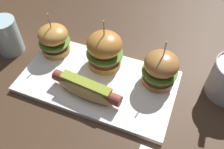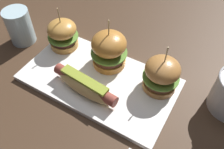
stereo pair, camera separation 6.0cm
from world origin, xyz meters
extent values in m
plane|color=#422D1E|center=(0.00, 0.00, 0.00)|extent=(3.00, 3.00, 0.00)
cube|color=white|center=(0.00, 0.00, 0.01)|extent=(0.41, 0.22, 0.01)
ellipsoid|color=tan|center=(-0.01, -0.05, 0.04)|extent=(0.18, 0.07, 0.04)
cylinder|color=brown|center=(-0.01, -0.05, 0.04)|extent=(0.19, 0.05, 0.03)
cube|color=olive|center=(-0.01, -0.05, 0.06)|extent=(0.14, 0.04, 0.01)
cylinder|color=#C3883D|center=(-0.16, 0.06, 0.02)|extent=(0.08, 0.08, 0.02)
cylinder|color=#42201F|center=(-0.16, 0.06, 0.04)|extent=(0.08, 0.08, 0.01)
cylinder|color=#609338|center=(-0.16, 0.06, 0.05)|extent=(0.09, 0.09, 0.00)
ellipsoid|color=#C3883D|center=(-0.16, 0.06, 0.08)|extent=(0.08, 0.08, 0.05)
cylinder|color=tan|center=(-0.16, 0.06, 0.12)|extent=(0.00, 0.00, 0.06)
cylinder|color=#BC7A33|center=(-0.01, 0.06, 0.02)|extent=(0.09, 0.09, 0.02)
cylinder|color=#522B23|center=(-0.01, 0.06, 0.04)|extent=(0.09, 0.09, 0.02)
cylinder|color=#609338|center=(-0.01, 0.06, 0.06)|extent=(0.10, 0.10, 0.00)
ellipsoid|color=#BC7A33|center=(-0.01, 0.06, 0.09)|extent=(0.09, 0.09, 0.06)
cylinder|color=tan|center=(-0.01, 0.06, 0.13)|extent=(0.00, 0.00, 0.06)
cylinder|color=#AE7339|center=(0.15, 0.06, 0.02)|extent=(0.09, 0.09, 0.02)
cylinder|color=brown|center=(0.15, 0.06, 0.04)|extent=(0.08, 0.08, 0.02)
cylinder|color=#609338|center=(0.15, 0.06, 0.05)|extent=(0.09, 0.09, 0.00)
ellipsoid|color=#AE7339|center=(0.15, 0.06, 0.08)|extent=(0.09, 0.09, 0.05)
cylinder|color=tan|center=(0.15, 0.06, 0.12)|extent=(0.00, 0.00, 0.06)
cylinder|color=silver|center=(-0.30, 0.02, 0.05)|extent=(0.08, 0.08, 0.11)
camera|label=1|loc=(0.19, -0.36, 0.51)|focal=38.37mm
camera|label=2|loc=(0.24, -0.34, 0.51)|focal=38.37mm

